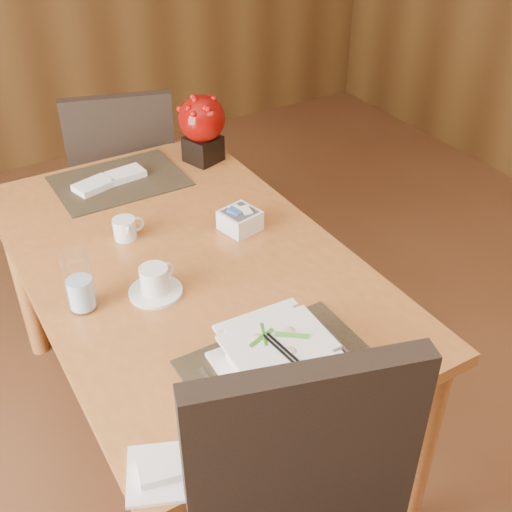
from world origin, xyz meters
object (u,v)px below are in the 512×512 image
coffee_cup (155,283)px  creamer_jug (125,229)px  dining_table (187,283)px  bread_plate (163,473)px  berry_decor (202,125)px  sugar_caddy (240,220)px  far_chair (125,179)px  water_glass (79,282)px  soup_setting (278,358)px

coffee_cup → creamer_jug: size_ratio=1.62×
dining_table → bread_plate: (-0.37, -0.67, 0.10)m
berry_decor → bread_plate: bearing=-120.2°
sugar_caddy → far_chair: bearing=94.7°
coffee_cup → water_glass: size_ratio=0.85×
creamer_jug → far_chair: size_ratio=0.10×
far_chair → water_glass: bearing=81.8°
dining_table → creamer_jug: 0.26m
creamer_jug → bread_plate: bearing=-106.9°
sugar_caddy → far_chair: 0.92m
soup_setting → berry_decor: bearing=74.4°
creamer_jug → bread_plate: (-0.26, -0.86, -0.03)m
coffee_cup → bread_plate: 0.60m
sugar_caddy → coffee_cup: bearing=-155.4°
dining_table → coffee_cup: (-0.15, -0.11, 0.13)m
dining_table → soup_setting: (-0.02, -0.55, 0.15)m
sugar_caddy → berry_decor: bearing=76.4°
soup_setting → dining_table: bearing=90.5°
dining_table → soup_setting: 0.57m
coffee_cup → water_glass: water_glass is taller
coffee_cup → sugar_caddy: coffee_cup is taller
water_glass → dining_table: bearing=12.5°
coffee_cup → sugar_caddy: bearing=24.6°
coffee_cup → sugar_caddy: size_ratio=1.38×
coffee_cup → sugar_caddy: (0.36, 0.17, -0.00)m
creamer_jug → sugar_caddy: creamer_jug is taller
creamer_jug → bread_plate: creamer_jug is taller
coffee_cup → soup_setting: bearing=-73.8°
creamer_jug → far_chair: far_chair is taller
coffee_cup → berry_decor: size_ratio=0.58×
bread_plate → far_chair: far_chair is taller
soup_setting → far_chair: 1.52m
bread_plate → water_glass: bearing=87.0°
sugar_caddy → far_chair: far_chair is taller
dining_table → creamer_jug: bearing=120.7°
coffee_cup → far_chair: far_chair is taller
far_chair → bread_plate: bearing=89.5°
coffee_cup → dining_table: bearing=38.3°
dining_table → water_glass: bearing=-167.5°
creamer_jug → berry_decor: berry_decor is taller
dining_table → water_glass: 0.39m
dining_table → bread_plate: size_ratio=10.38×
water_glass → far_chair: far_chair is taller
coffee_cup → berry_decor: 0.83m
dining_table → far_chair: (0.15, 0.94, -0.11)m
coffee_cup → creamer_jug: (0.03, 0.31, -0.00)m
soup_setting → water_glass: size_ratio=1.54×
bread_plate → soup_setting: bearing=19.0°
water_glass → sugar_caddy: 0.57m
dining_table → far_chair: size_ratio=1.57×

